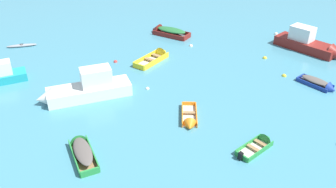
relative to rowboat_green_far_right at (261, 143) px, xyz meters
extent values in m
cube|color=beige|center=(-0.47, -0.45, -0.11)|extent=(2.30, 2.27, 0.08)
cube|color=#288C3D|center=(-0.80, -0.11, 0.01)|extent=(1.80, 1.75, 0.33)
cube|color=#288C3D|center=(-0.14, -0.79, 0.01)|extent=(1.80, 1.75, 0.33)
cube|color=#288C3D|center=(-1.35, -1.30, 0.01)|extent=(0.71, 0.73, 0.33)
cone|color=#288C3D|center=(0.45, 0.43, 0.03)|extent=(1.03, 1.04, 0.90)
cube|color=#937047|center=(-0.56, -0.54, 0.08)|extent=(0.77, 0.78, 0.03)
cube|color=#937047|center=(-0.05, -0.05, 0.08)|extent=(0.77, 0.78, 0.03)
cube|color=black|center=(-1.42, -1.38, 0.13)|extent=(0.33, 0.33, 0.46)
cube|color=#4C4C51|center=(-6.37, 18.18, -0.09)|extent=(3.91, 2.99, 0.12)
cube|color=maroon|center=(-6.73, 17.52, 0.09)|extent=(3.43, 1.92, 0.48)
cube|color=maroon|center=(-6.02, 18.84, 0.09)|extent=(3.43, 1.92, 0.48)
cube|color=maroon|center=(-4.68, 17.26, 0.09)|extent=(0.83, 1.36, 0.48)
cone|color=maroon|center=(-8.13, 19.14, 0.11)|extent=(1.46, 1.68, 1.43)
cube|color=#937047|center=(-6.20, 18.08, 0.19)|extent=(0.99, 1.37, 0.03)
ellipsoid|color=#236633|center=(-6.37, 18.18, 0.47)|extent=(3.60, 2.78, 0.40)
cube|color=beige|center=(-7.88, 11.50, -0.09)|extent=(2.83, 3.54, 0.12)
cube|color=yellow|center=(-8.41, 11.84, 0.09)|extent=(1.98, 3.08, 0.48)
cube|color=yellow|center=(-7.35, 11.17, 0.09)|extent=(1.98, 3.08, 0.48)
cube|color=yellow|center=(-8.84, 9.98, 0.09)|extent=(1.11, 0.77, 0.48)
cone|color=yellow|center=(-6.88, 13.09, 0.11)|extent=(1.46, 1.34, 1.20)
cube|color=#937047|center=(-7.98, 11.35, 0.18)|extent=(1.15, 0.92, 0.03)
cube|color=#937047|center=(-7.42, 12.23, 0.18)|extent=(1.15, 0.92, 0.03)
ellipsoid|color=gray|center=(-21.15, 14.28, -0.02)|extent=(2.90, 1.31, 0.26)
torus|color=black|center=(-21.15, 14.28, 0.10)|extent=(0.44, 0.44, 0.06)
cube|color=#4C4C51|center=(5.66, 7.97, -0.11)|extent=(2.49, 2.55, 0.08)
cube|color=navy|center=(6.06, 8.34, 0.00)|extent=(1.88, 1.98, 0.30)
cube|color=navy|center=(5.27, 7.60, 0.00)|extent=(1.88, 1.98, 0.30)
cube|color=navy|center=(4.75, 8.93, 0.00)|extent=(0.84, 0.81, 0.30)
cone|color=navy|center=(6.62, 6.96, 0.01)|extent=(1.17, 1.15, 1.04)
cube|color=#937047|center=(5.57, 8.07, 0.06)|extent=(0.89, 0.87, 0.03)
ellipsoid|color=#59514C|center=(5.66, 7.97, 0.25)|extent=(2.30, 2.35, 0.28)
cube|color=white|center=(-19.56, 7.08, 1.06)|extent=(1.96, 1.74, 1.05)
cube|color=beige|center=(-4.39, 2.87, -0.11)|extent=(0.97, 2.58, 0.09)
cube|color=orange|center=(-3.90, 2.89, 0.02)|extent=(0.13, 2.67, 0.35)
cube|color=orange|center=(-4.87, 2.86, 0.02)|extent=(0.13, 2.67, 0.35)
cube|color=orange|center=(-4.42, 4.21, 0.02)|extent=(0.95, 0.12, 0.35)
cone|color=orange|center=(-4.35, 1.48, 0.04)|extent=(0.94, 0.63, 0.93)
cube|color=#937047|center=(-4.39, 3.01, 0.09)|extent=(0.87, 0.30, 0.03)
cube|color=#99754C|center=(-10.52, -1.75, -0.10)|extent=(2.30, 3.11, 0.10)
cube|color=#288C3D|center=(-10.99, -2.01, 0.05)|extent=(1.54, 2.79, 0.41)
cube|color=#288C3D|center=(-10.05, -1.50, 0.05)|extent=(1.54, 2.79, 0.41)
cube|color=#288C3D|center=(-9.78, -3.13, 0.05)|extent=(0.97, 0.59, 0.41)
cone|color=#288C3D|center=(-11.29, -0.32, 0.07)|extent=(1.24, 1.11, 1.02)
cube|color=#937047|center=(-10.44, -1.90, 0.13)|extent=(1.00, 0.74, 0.03)
ellipsoid|color=#59514C|center=(-10.52, -1.75, 0.37)|extent=(2.13, 2.86, 0.33)
cube|color=white|center=(-11.89, 5.10, 0.31)|extent=(6.38, 4.18, 0.92)
cone|color=white|center=(-14.82, 3.82, 0.35)|extent=(1.76, 1.94, 1.58)
cube|color=white|center=(-11.33, 5.34, 1.45)|extent=(2.57, 2.12, 1.35)
cube|color=black|center=(-12.23, 4.95, 1.72)|extent=(0.68, 1.25, 0.60)
cube|color=maroon|center=(6.90, 15.16, 0.29)|extent=(5.63, 5.50, 0.88)
cube|color=white|center=(6.47, 15.56, 1.39)|extent=(2.53, 2.51, 1.32)
cube|color=black|center=(7.15, 14.91, 1.65)|extent=(1.08, 1.12, 0.58)
sphere|color=yellow|center=(2.60, 12.86, -0.15)|extent=(0.40, 0.40, 0.40)
sphere|color=yellow|center=(3.56, 9.35, -0.15)|extent=(0.38, 0.38, 0.38)
sphere|color=red|center=(-11.14, 11.29, -0.15)|extent=(0.35, 0.35, 0.35)
sphere|color=silver|center=(-4.26, 15.40, -0.15)|extent=(0.38, 0.38, 0.38)
sphere|color=silver|center=(4.98, 19.20, -0.15)|extent=(0.43, 0.43, 0.43)
sphere|color=silver|center=(-7.68, 6.55, -0.15)|extent=(0.30, 0.30, 0.30)
camera|label=1|loc=(-4.73, -16.81, 13.30)|focal=36.76mm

